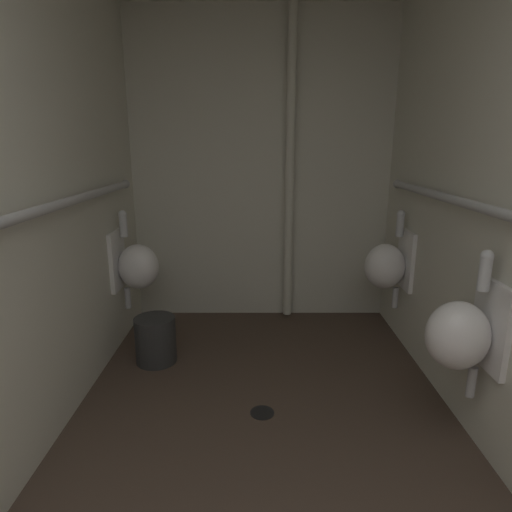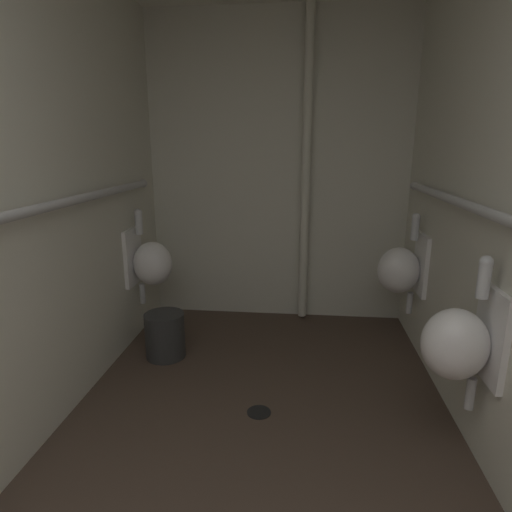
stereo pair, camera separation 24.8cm
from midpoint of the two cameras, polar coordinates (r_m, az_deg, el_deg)
name	(u,v)px [view 2 (the right image)]	position (r m, az deg, el deg)	size (l,w,h in m)	color
floor	(254,457)	(2.42, 3.00, -25.26)	(2.31, 3.81, 0.08)	#47382D
wall_left	(11,195)	(2.22, -27.10, 7.22)	(0.06, 3.81, 2.57)	silver
wall_back	(278,171)	(3.74, 4.87, 11.10)	(2.31, 0.06, 2.57)	silver
urinal_left_mid	(150,262)	(3.39, -11.91, -0.84)	(0.32, 0.30, 0.76)	white
urinal_right_mid	(460,342)	(2.27, 28.40, -10.14)	(0.32, 0.30, 0.76)	white
urinal_right_far	(402,269)	(3.35, 20.82, -1.66)	(0.32, 0.30, 0.76)	white
supply_pipe_left	(27,212)	(2.16, -25.28, 5.27)	(0.06, 3.01, 0.06)	#B2B2B2
supply_pipe_right	(507,220)	(2.08, 33.41, 3.93)	(0.06, 3.05, 0.06)	#B2B2B2
standpipe_back_wall	(306,172)	(3.63, 8.63, 10.89)	(0.07, 0.07, 2.52)	silver
floor_drain	(259,412)	(2.65, 3.24, -20.09)	(0.14, 0.14, 0.01)	black
waste_bin	(165,335)	(3.21, -9.81, -10.40)	(0.29, 0.29, 0.33)	#2D2D2D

